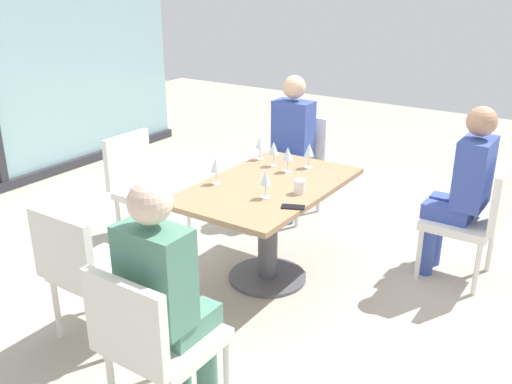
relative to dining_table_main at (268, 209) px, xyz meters
name	(u,v)px	position (x,y,z in m)	size (l,w,h in m)	color
ground_plane	(267,278)	(0.00, 0.00, -0.54)	(12.00, 12.00, 0.00)	#A89E8E
dining_table_main	(268,209)	(0.00, 0.00, 0.00)	(1.33, 0.82, 0.73)	#997551
chair_side_end	(152,338)	(-1.48, -0.31, -0.05)	(0.50, 0.46, 0.87)	silver
chair_far_right	(295,160)	(1.19, 0.47, -0.05)	(0.50, 0.46, 0.87)	silver
chair_front_right	(475,215)	(0.80, -1.20, -0.05)	(0.46, 0.50, 0.87)	silver
chair_near_window	(143,182)	(0.00, 1.20, -0.05)	(0.46, 0.51, 0.87)	silver
chair_far_left	(87,267)	(-1.19, 0.47, -0.05)	(0.50, 0.46, 0.87)	silver
person_side_end	(166,290)	(-1.37, -0.31, 0.16)	(0.39, 0.34, 1.26)	#4C7F6B
person_far_right	(289,141)	(1.08, 0.47, 0.16)	(0.39, 0.34, 1.26)	#384C9E
person_front_right	(463,185)	(0.80, -1.09, 0.16)	(0.34, 0.39, 1.26)	#384C9E
wine_glass_0	(266,178)	(-0.22, -0.12, 0.32)	(0.07, 0.07, 0.18)	silver
wine_glass_1	(260,143)	(0.42, 0.34, 0.32)	(0.07, 0.07, 0.18)	silver
wine_glass_2	(216,165)	(-0.19, 0.30, 0.32)	(0.07, 0.07, 0.18)	silver
wine_glass_3	(309,151)	(0.45, -0.06, 0.32)	(0.07, 0.07, 0.18)	silver
wine_glass_4	(274,149)	(0.35, 0.18, 0.32)	(0.07, 0.07, 0.18)	silver
wine_glass_5	(288,154)	(0.29, 0.02, 0.32)	(0.07, 0.07, 0.18)	silver
coffee_cup	(300,187)	(-0.03, -0.26, 0.23)	(0.08, 0.08, 0.09)	white
cell_phone_on_table	(293,207)	(-0.26, -0.35, 0.19)	(0.07, 0.14, 0.01)	black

